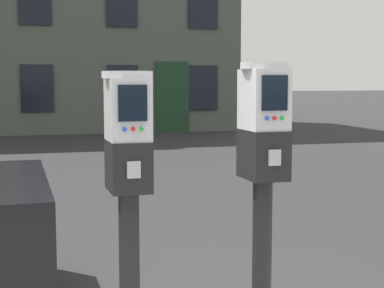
% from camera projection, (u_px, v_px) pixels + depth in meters
% --- Properties ---
extents(parking_meter_near_kerb, '(0.22, 0.26, 1.44)m').
position_uv_depth(parking_meter_near_kerb, '(128.00, 176.00, 2.57)').
color(parking_meter_near_kerb, black).
rests_on(parking_meter_near_kerb, sidewalk_slab).
extents(parking_meter_twin_adjacent, '(0.22, 0.26, 1.48)m').
position_uv_depth(parking_meter_twin_adjacent, '(263.00, 165.00, 2.71)').
color(parking_meter_twin_adjacent, black).
rests_on(parking_meter_twin_adjacent, sidewalk_slab).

